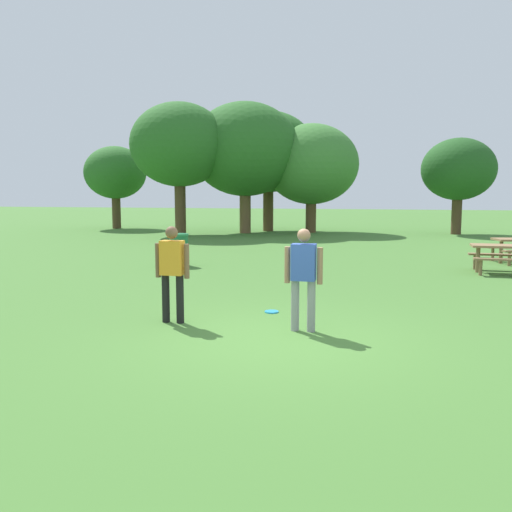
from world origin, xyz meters
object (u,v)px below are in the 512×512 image
object	(u,v)px
person_catcher	(303,273)
tree_tall_left	(115,173)
trash_can_beside_table	(179,250)
tree_slender_mid	(268,152)
tree_broad_center	(179,145)
frisbee	(272,312)
tree_back_left	(311,164)
tree_far_right	(245,150)
picnic_table_near	(504,253)
person_thrower	(172,268)
tree_back_right	(458,170)

from	to	relation	value
person_catcher	tree_tall_left	size ratio (longest dim) A/B	0.34
trash_can_beside_table	tree_slender_mid	size ratio (longest dim) A/B	0.15
tree_tall_left	tree_slender_mid	xyz separation A→B (m)	(9.22, -0.10, 1.06)
tree_broad_center	frisbee	bearing A→B (deg)	-64.38
tree_back_left	trash_can_beside_table	bearing A→B (deg)	-99.01
tree_far_right	tree_back_left	world-z (taller)	tree_far_right
person_catcher	tree_far_right	xyz separation A→B (m)	(-5.79, 19.71, 3.42)
trash_can_beside_table	tree_tall_left	xyz separation A→B (m)	(-9.42, 14.60, 2.78)
tree_far_right	tree_back_left	xyz separation A→B (m)	(3.35, 1.18, -0.75)
tree_slender_mid	picnic_table_near	bearing A→B (deg)	-56.23
person_thrower	tree_broad_center	size ratio (longest dim) A/B	0.25
person_thrower	tree_back_left	bearing A→B (deg)	90.58
tree_broad_center	tree_slender_mid	distance (m)	5.19
person_thrower	person_catcher	world-z (taller)	same
person_catcher	tree_far_right	size ratio (longest dim) A/B	0.24
person_catcher	tree_back_right	xyz separation A→B (m)	(5.02, 21.25, 2.35)
picnic_table_near	tree_back_left	distance (m)	15.52
tree_far_right	person_catcher	bearing A→B (deg)	-73.62
frisbee	tree_back_left	xyz separation A→B (m)	(-1.69, 19.68, 3.61)
person_thrower	tree_slender_mid	size ratio (longest dim) A/B	0.25
tree_far_right	picnic_table_near	bearing A→B (deg)	-50.29
trash_can_beside_table	tree_slender_mid	bearing A→B (deg)	90.81
picnic_table_near	tree_broad_center	xyz separation A→B (m)	(-13.22, 10.54, 3.94)
tree_broad_center	tree_slender_mid	size ratio (longest dim) A/B	1.01
person_thrower	tree_slender_mid	bearing A→B (deg)	97.09
person_catcher	picnic_table_near	bearing A→B (deg)	58.61
picnic_table_near	trash_can_beside_table	size ratio (longest dim) A/B	1.82
tree_broad_center	tree_far_right	size ratio (longest dim) A/B	0.97
frisbee	tree_back_right	world-z (taller)	tree_back_right
person_catcher	tree_back_right	world-z (taller)	tree_back_right
person_thrower	person_catcher	size ratio (longest dim) A/B	1.00
frisbee	tree_far_right	world-z (taller)	tree_far_right
frisbee	tree_back_left	bearing A→B (deg)	94.92
picnic_table_near	tree_back_left	world-z (taller)	tree_back_left
person_catcher	tree_slender_mid	distance (m)	22.15
tree_broad_center	tree_slender_mid	world-z (taller)	tree_broad_center
tree_slender_mid	trash_can_beside_table	bearing A→B (deg)	-89.19
tree_slender_mid	frisbee	bearing A→B (deg)	-78.41
frisbee	person_thrower	bearing A→B (deg)	-142.65
tree_broad_center	tree_far_right	xyz separation A→B (m)	(2.95, 1.82, -0.14)
person_thrower	tree_tall_left	xyz separation A→B (m)	(-11.86, 21.36, 2.32)
tree_tall_left	tree_slender_mid	distance (m)	9.28
person_catcher	trash_can_beside_table	bearing A→B (deg)	124.33
person_thrower	tree_far_right	world-z (taller)	tree_far_right
tree_slender_mid	tree_back_right	distance (m)	9.95
tree_tall_left	tree_broad_center	distance (m)	6.54
frisbee	tree_back_right	distance (m)	21.10
tree_back_left	tree_tall_left	bearing A→B (deg)	177.30
tree_far_right	tree_back_right	bearing A→B (deg)	8.07
person_thrower	frisbee	size ratio (longest dim) A/B	6.39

